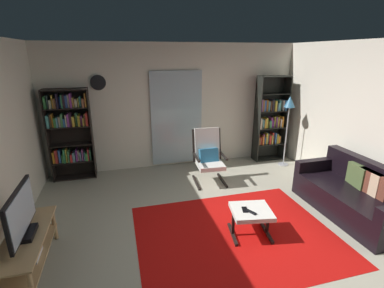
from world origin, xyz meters
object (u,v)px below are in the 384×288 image
(tv_remote, at_px, (251,212))
(cell_phone, at_px, (245,210))
(bookshelf_near_tv, at_px, (70,130))
(tv_stand, at_px, (28,248))
(leather_sofa, at_px, (355,195))
(wall_clock, at_px, (98,83))
(floor_lamp_by_shelf, at_px, (289,108))
(television, at_px, (21,215))
(bookshelf_near_sofa, at_px, (270,120))
(ottoman, at_px, (251,214))
(lounge_armchair, at_px, (208,155))

(tv_remote, xyz_separation_m, cell_phone, (-0.05, 0.08, -0.00))
(bookshelf_near_tv, height_order, cell_phone, bookshelf_near_tv)
(tv_stand, xyz_separation_m, leather_sofa, (4.51, 0.06, -0.00))
(leather_sofa, xyz_separation_m, wall_clock, (-3.73, 2.68, 1.54))
(cell_phone, relative_size, floor_lamp_by_shelf, 0.09)
(television, relative_size, bookshelf_near_sofa, 0.44)
(television, xyz_separation_m, leather_sofa, (4.51, 0.05, -0.42))
(ottoman, bearing_deg, wall_clock, 125.01)
(tv_stand, height_order, wall_clock, wall_clock)
(television, height_order, tv_remote, television)
(tv_stand, relative_size, leather_sofa, 0.69)
(leather_sofa, bearing_deg, floor_lamp_by_shelf, 87.76)
(cell_phone, bearing_deg, television, -164.99)
(television, distance_m, bookshelf_near_sofa, 5.11)
(tv_stand, relative_size, ottoman, 2.05)
(bookshelf_near_sofa, height_order, wall_clock, wall_clock)
(bookshelf_near_sofa, relative_size, leather_sofa, 1.09)
(bookshelf_near_sofa, xyz_separation_m, leather_sofa, (0.08, -2.49, -0.63))
(bookshelf_near_tv, bearing_deg, television, -93.86)
(lounge_armchair, bearing_deg, ottoman, -89.80)
(television, relative_size, floor_lamp_by_shelf, 0.55)
(leather_sofa, height_order, lounge_armchair, lounge_armchair)
(tv_remote, distance_m, floor_lamp_by_shelf, 3.05)
(bookshelf_near_sofa, bearing_deg, ottoman, -123.58)
(tv_remote, xyz_separation_m, floor_lamp_by_shelf, (1.91, 2.20, 0.87))
(ottoman, bearing_deg, floor_lamp_by_shelf, 48.67)
(television, bearing_deg, cell_phone, -0.70)
(cell_phone, distance_m, wall_clock, 3.62)
(tv_stand, distance_m, wall_clock, 3.24)
(floor_lamp_by_shelf, bearing_deg, cell_phone, -132.85)
(lounge_armchair, relative_size, cell_phone, 7.30)
(tv_stand, distance_m, cell_phone, 2.63)
(ottoman, xyz_separation_m, wall_clock, (-1.94, 2.77, 1.52))
(tv_stand, bearing_deg, wall_clock, 74.13)
(cell_phone, bearing_deg, bookshelf_near_sofa, 70.62)
(bookshelf_near_sofa, relative_size, ottoman, 3.22)
(cell_phone, height_order, floor_lamp_by_shelf, floor_lamp_by_shelf)
(wall_clock, bearing_deg, television, -105.88)
(cell_phone, bearing_deg, bookshelf_near_tv, 148.58)
(tv_stand, height_order, floor_lamp_by_shelf, floor_lamp_by_shelf)
(ottoman, distance_m, floor_lamp_by_shelf, 2.99)
(tv_stand, xyz_separation_m, floor_lamp_by_shelf, (4.59, 2.10, 0.97))
(television, height_order, wall_clock, wall_clock)
(bookshelf_near_tv, xyz_separation_m, lounge_armchair, (2.53, -0.83, -0.46))
(cell_phone, bearing_deg, ottoman, 9.09)
(tv_stand, relative_size, television, 1.45)
(bookshelf_near_sofa, relative_size, wall_clock, 6.62)
(wall_clock, bearing_deg, leather_sofa, -35.69)
(leather_sofa, bearing_deg, lounge_armchair, 136.17)
(bookshelf_near_tv, xyz_separation_m, wall_clock, (0.60, 0.12, 0.86))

